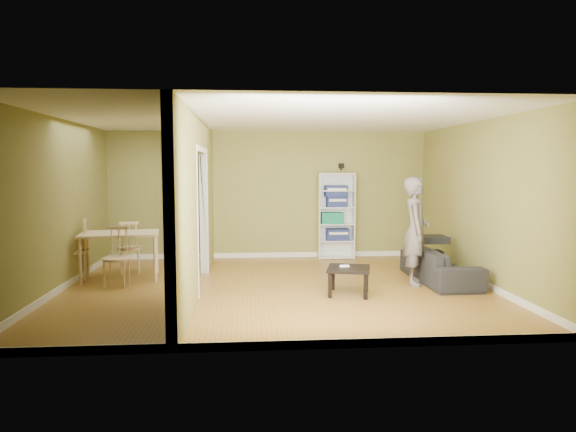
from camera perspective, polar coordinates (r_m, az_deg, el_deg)
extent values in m
plane|color=brown|center=(8.05, -1.32, -7.97)|extent=(6.50, 6.50, 0.00)
plane|color=white|center=(7.87, -1.36, 10.80)|extent=(6.50, 6.50, 0.00)
plane|color=olive|center=(10.59, -2.16, 2.34)|extent=(6.50, 0.00, 6.50)
plane|color=olive|center=(5.12, 0.34, -0.84)|extent=(6.50, 0.00, 6.50)
plane|color=olive|center=(8.33, -24.27, 1.07)|extent=(0.00, 5.50, 5.50)
plane|color=olive|center=(8.66, 20.68, 1.34)|extent=(0.00, 5.50, 5.50)
cube|color=black|center=(10.68, 5.95, 5.56)|extent=(0.10, 0.10, 0.10)
imported|color=#2E2E2F|center=(8.78, 16.53, -4.65)|extent=(1.92, 0.84, 0.73)
imported|color=slate|center=(8.39, 14.02, -0.60)|extent=(0.87, 0.76, 2.01)
cube|color=white|center=(10.52, 3.44, 0.02)|extent=(0.02, 0.32, 1.76)
cube|color=white|center=(10.64, 7.28, 0.05)|extent=(0.02, 0.32, 1.76)
cube|color=white|center=(10.72, 5.23, 0.11)|extent=(0.74, 0.02, 1.76)
cube|color=white|center=(10.69, 5.33, -4.56)|extent=(0.70, 0.32, 0.02)
cube|color=white|center=(10.63, 5.35, -2.73)|extent=(0.70, 0.32, 0.02)
cube|color=white|center=(10.59, 5.36, -0.89)|extent=(0.70, 0.32, 0.02)
cube|color=white|center=(10.56, 5.38, 0.96)|extent=(0.70, 0.32, 0.02)
cube|color=white|center=(10.54, 5.40, 2.83)|extent=(0.70, 0.32, 0.02)
cube|color=white|center=(10.53, 5.41, 4.69)|extent=(0.70, 0.32, 0.02)
cube|color=navy|center=(10.62, 5.52, -2.05)|extent=(0.46, 0.30, 0.23)
cube|color=#0F5540|center=(10.56, 4.89, -0.22)|extent=(0.45, 0.29, 0.23)
cube|color=#0F1355|center=(10.55, 5.43, 1.58)|extent=(0.41, 0.27, 0.21)
cube|color=navy|center=(10.54, 5.34, 2.90)|extent=(0.45, 0.29, 0.23)
cube|color=black|center=(7.59, 6.77, -5.84)|extent=(0.61, 0.61, 0.04)
cube|color=black|center=(7.35, 5.19, -7.81)|extent=(0.05, 0.05, 0.36)
cube|color=black|center=(7.45, 9.06, -7.68)|extent=(0.05, 0.05, 0.36)
cube|color=black|center=(7.83, 4.57, -6.98)|extent=(0.05, 0.05, 0.36)
cube|color=black|center=(7.93, 8.20, -6.87)|extent=(0.05, 0.05, 0.36)
cube|color=white|center=(7.62, 6.28, -5.53)|extent=(0.14, 0.04, 0.03)
cube|color=beige|center=(9.00, -18.19, -1.88)|extent=(1.25, 0.83, 0.04)
cylinder|color=beige|center=(8.87, -22.29, -4.67)|extent=(0.05, 0.05, 0.74)
cylinder|color=beige|center=(8.59, -14.96, -4.77)|extent=(0.05, 0.05, 0.74)
cylinder|color=beige|center=(9.56, -20.95, -3.93)|extent=(0.05, 0.05, 0.74)
cylinder|color=beige|center=(9.30, -14.14, -3.99)|extent=(0.05, 0.05, 0.74)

